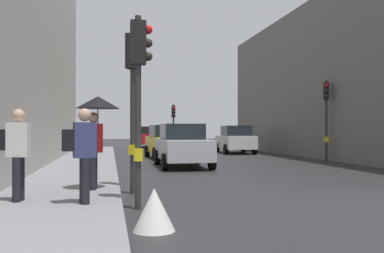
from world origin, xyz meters
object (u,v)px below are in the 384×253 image
object	(u,v)px
traffic_light_near_left	(139,76)
car_yellow_taxi	(168,142)
pedestrian_with_black_backpack	(16,149)
warning_sign_triangle	(154,210)
car_red_sedan	(147,137)
car_white_compact	(235,139)
traffic_light_near_right	(134,81)
traffic_light_far_median	(173,119)
pedestrian_with_grey_backpack	(82,150)
car_silver_hatchback	(183,145)
pedestrian_with_umbrella	(97,116)
traffic_light_mid_street	(326,105)

from	to	relation	value
traffic_light_near_left	car_yellow_taxi	distance (m)	14.50
pedestrian_with_black_backpack	warning_sign_triangle	world-z (taller)	pedestrian_with_black_backpack
car_red_sedan	car_white_compact	world-z (taller)	same
traffic_light_near_right	car_red_sedan	distance (m)	26.22
traffic_light_far_median	car_white_compact	size ratio (longest dim) A/B	0.78
car_white_compact	warning_sign_triangle	bearing A→B (deg)	-110.01
traffic_light_near_left	pedestrian_with_grey_backpack	world-z (taller)	traffic_light_near_left
traffic_light_near_right	pedestrian_with_black_backpack	world-z (taller)	traffic_light_near_right
pedestrian_with_black_backpack	warning_sign_triangle	distance (m)	3.39
car_silver_hatchback	car_red_sedan	size ratio (longest dim) A/B	0.99
traffic_light_near_left	car_yellow_taxi	size ratio (longest dim) A/B	0.87
traffic_light_far_median	warning_sign_triangle	world-z (taller)	traffic_light_far_median
car_yellow_taxi	car_white_compact	size ratio (longest dim) A/B	1.00
traffic_light_near_right	traffic_light_far_median	size ratio (longest dim) A/B	1.18
traffic_light_far_median	pedestrian_with_umbrella	bearing A→B (deg)	-103.22
traffic_light_mid_street	car_yellow_taxi	world-z (taller)	traffic_light_mid_street
traffic_light_far_median	traffic_light_near_left	world-z (taller)	traffic_light_near_left
car_silver_hatchback	warning_sign_triangle	xyz separation A→B (m)	(-2.26, -10.75, -0.55)
pedestrian_with_black_backpack	car_red_sedan	bearing A→B (deg)	80.04
car_silver_hatchback	warning_sign_triangle	size ratio (longest dim) A/B	6.46
car_red_sedan	warning_sign_triangle	xyz separation A→B (m)	(-2.42, -29.83, -0.55)
traffic_light_mid_street	warning_sign_triangle	world-z (taller)	traffic_light_mid_street
traffic_light_near_right	car_white_compact	xyz separation A→B (m)	(7.34, 16.08, -1.83)
car_yellow_taxi	pedestrian_with_grey_backpack	size ratio (longest dim) A/B	2.43
traffic_light_near_right	car_white_compact	world-z (taller)	traffic_light_near_right
car_silver_hatchback	pedestrian_with_grey_backpack	distance (m)	9.66
traffic_light_mid_street	car_silver_hatchback	bearing A→B (deg)	-166.73
car_red_sedan	pedestrian_with_umbrella	size ratio (longest dim) A/B	1.99
pedestrian_with_black_backpack	pedestrian_with_grey_backpack	world-z (taller)	same
traffic_light_near_right	warning_sign_triangle	distance (m)	4.48
car_red_sedan	pedestrian_with_umbrella	xyz separation A→B (m)	(-3.39, -26.25, 0.96)
traffic_light_mid_street	pedestrian_with_grey_backpack	bearing A→B (deg)	-134.95
car_red_sedan	pedestrian_with_umbrella	distance (m)	26.48
pedestrian_with_black_backpack	pedestrian_with_grey_backpack	xyz separation A→B (m)	(1.26, -0.50, 0.00)
traffic_light_near_right	pedestrian_with_umbrella	world-z (taller)	traffic_light_near_right
car_yellow_taxi	car_silver_hatchback	bearing A→B (deg)	-90.86
traffic_light_mid_street	car_silver_hatchback	world-z (taller)	traffic_light_mid_street
traffic_light_near_right	traffic_light_far_median	bearing A→B (deg)	78.96
car_white_compact	pedestrian_with_grey_backpack	size ratio (longest dim) A/B	2.43
traffic_light_mid_street	car_silver_hatchback	distance (m)	7.72
car_red_sedan	car_silver_hatchback	bearing A→B (deg)	-90.49
traffic_light_near_left	pedestrian_with_grey_backpack	distance (m)	1.77
car_yellow_taxi	pedestrian_with_umbrella	xyz separation A→B (m)	(-3.30, -12.42, 0.96)
pedestrian_with_grey_backpack	warning_sign_triangle	size ratio (longest dim) A/B	2.72
traffic_light_near_right	traffic_light_near_left	size ratio (longest dim) A/B	1.05
car_silver_hatchback	traffic_light_near_left	bearing A→B (deg)	-104.81
car_silver_hatchback	pedestrian_with_black_backpack	xyz separation A→B (m)	(-4.69, -8.53, 0.29)
car_silver_hatchback	car_red_sedan	world-z (taller)	same
car_yellow_taxi	car_white_compact	bearing A→B (deg)	38.34
car_silver_hatchback	car_white_compact	xyz separation A→B (m)	(4.98, 9.13, 0.00)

